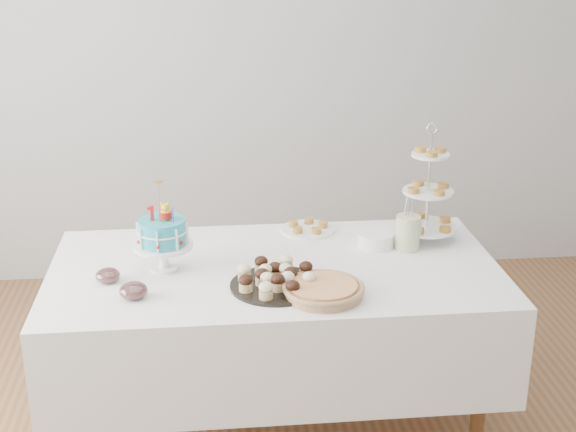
{
  "coord_description": "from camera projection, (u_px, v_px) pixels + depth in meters",
  "views": [
    {
      "loc": [
        -0.26,
        -2.83,
        2.16
      ],
      "look_at": [
        0.06,
        0.3,
        1.0
      ],
      "focal_mm": 50.0,
      "sensor_mm": 36.0,
      "label": 1
    }
  ],
  "objects": [
    {
      "name": "walls",
      "position": [
        281.0,
        155.0,
        2.95
      ],
      "size": [
        5.04,
        4.04,
        2.7
      ],
      "color": "#A2A4A7",
      "rests_on": "floor"
    },
    {
      "name": "birthday_cake",
      "position": [
        163.0,
        247.0,
        3.36
      ],
      "size": [
        0.25,
        0.25,
        0.39
      ],
      "rotation": [
        0.0,
        0.0,
        -0.15
      ],
      "color": "white",
      "rests_on": "table"
    },
    {
      "name": "utensil_pitcher",
      "position": [
        408.0,
        231.0,
        3.58
      ],
      "size": [
        0.12,
        0.11,
        0.24
      ],
      "rotation": [
        0.0,
        0.0,
        -0.04
      ],
      "color": "silver",
      "rests_on": "table"
    },
    {
      "name": "table",
      "position": [
        275.0,
        314.0,
        3.51
      ],
      "size": [
        1.92,
        1.02,
        0.77
      ],
      "color": "white",
      "rests_on": "floor"
    },
    {
      "name": "pastry_plate",
      "position": [
        308.0,
        228.0,
        3.82
      ],
      "size": [
        0.25,
        0.25,
        0.04
      ],
      "color": "white",
      "rests_on": "table"
    },
    {
      "name": "pie",
      "position": [
        323.0,
        290.0,
        3.14
      ],
      "size": [
        0.33,
        0.33,
        0.05
      ],
      "color": "tan",
      "rests_on": "table"
    },
    {
      "name": "cupcake_tray",
      "position": [
        276.0,
        277.0,
        3.22
      ],
      "size": [
        0.38,
        0.38,
        0.09
      ],
      "color": "black",
      "rests_on": "table"
    },
    {
      "name": "tiered_stand",
      "position": [
        428.0,
        192.0,
        3.64
      ],
      "size": [
        0.28,
        0.28,
        0.55
      ],
      "color": "silver",
      "rests_on": "table"
    },
    {
      "name": "jam_bowl_a",
      "position": [
        134.0,
        291.0,
        3.13
      ],
      "size": [
        0.11,
        0.11,
        0.07
      ],
      "color": "silver",
      "rests_on": "table"
    },
    {
      "name": "plate_stack",
      "position": [
        376.0,
        239.0,
        3.63
      ],
      "size": [
        0.17,
        0.17,
        0.06
      ],
      "color": "white",
      "rests_on": "table"
    },
    {
      "name": "jam_bowl_b",
      "position": [
        108.0,
        276.0,
        3.27
      ],
      "size": [
        0.1,
        0.1,
        0.06
      ],
      "color": "silver",
      "rests_on": "table"
    }
  ]
}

